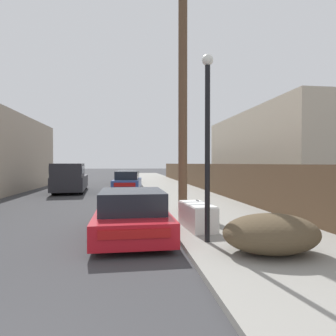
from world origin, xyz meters
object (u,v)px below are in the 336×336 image
Objects in this scene: discarded_fridge at (197,216)px; car_parked_mid at (128,182)px; car_parked_far at (126,177)px; utility_pole at (183,86)px; pickup_truck at (70,178)px; parked_sports_car_red at (132,214)px; street_lamp at (207,132)px; brush_pile at (271,233)px.

discarded_fridge is 0.36× the size of car_parked_mid.
utility_pole reaches higher than car_parked_far.
car_parked_mid is at bearing 93.89° from discarded_fridge.
car_parked_mid is (-1.91, 12.67, 0.19)m from discarded_fridge.
car_parked_far is at bearing 95.78° from car_parked_mid.
pickup_truck reaches higher than car_parked_mid.
utility_pole reaches higher than parked_sports_car_red.
discarded_fridge is 13.55m from pickup_truck.
car_parked_far is 22.18m from street_lamp.
street_lamp is (-0.10, -1.45, 2.18)m from discarded_fridge.
utility_pole is (2.11, -9.42, 4.25)m from car_parked_mid.
car_parked_far is 1.05× the size of street_lamp.
car_parked_far is 23.22m from brush_pile.
parked_sports_car_red is (-1.82, -0.03, 0.10)m from discarded_fridge.
utility_pole is at bearing 118.87° from pickup_truck.
utility_pole reaches higher than street_lamp.
utility_pole reaches higher than car_parked_mid.
car_parked_mid reaches higher than discarded_fridge.
brush_pile is at bearing -82.60° from utility_pole.
brush_pile is at bearing -44.33° from street_lamp.
pickup_truck is 16.20m from brush_pile.
car_parked_mid is at bearing 89.55° from parked_sports_car_red.
brush_pile is (2.85, -15.15, -0.13)m from car_parked_mid.
discarded_fridge is 20.65m from car_parked_far.
street_lamp reaches higher than car_parked_mid.
car_parked_mid is (-0.09, 12.70, 0.09)m from parked_sports_car_red.
utility_pole reaches higher than pickup_truck.
brush_pile is (1.05, -1.02, -2.13)m from street_lamp.
pickup_truck is at bearing -115.69° from car_parked_far.
utility_pole is at bearing 57.56° from parked_sports_car_red.
parked_sports_car_red is 0.94× the size of car_parked_mid.
car_parked_far is 2.28× the size of brush_pile.
car_parked_mid is 1.10× the size of street_lamp.
brush_pile is at bearing -73.80° from discarded_fridge.
brush_pile is at bearing -84.42° from car_parked_far.
discarded_fridge is 0.38× the size of car_parked_far.
street_lamp is 2.18× the size of brush_pile.
street_lamp is (5.59, -13.74, 1.69)m from pickup_truck.
car_parked_mid is 0.80× the size of pickup_truck.
pickup_truck is at bearing 112.15° from street_lamp.
brush_pile is (6.64, -14.77, -0.44)m from pickup_truck.
car_parked_far reaches higher than discarded_fridge.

